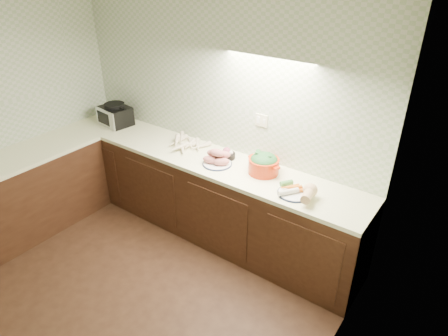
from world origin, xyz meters
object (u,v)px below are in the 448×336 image
Objects in this scene: sweet_potato_plate at (217,159)px; parsnip_pile at (181,143)px; toaster_oven at (115,115)px; dutch_oven at (264,164)px; onion_bowl at (228,154)px; veg_plate at (302,191)px.

parsnip_pile is at bearing 170.62° from sweet_potato_plate.
toaster_oven is at bearing 179.80° from parsnip_pile.
dutch_oven is at bearing 14.27° from sweet_potato_plate.
sweet_potato_plate is 0.81× the size of dutch_oven.
dutch_oven is (0.45, -0.05, 0.06)m from onion_bowl.
onion_bowl is 0.94m from veg_plate.
sweet_potato_plate is 1.97× the size of onion_bowl.
parsnip_pile is (1.04, -0.00, -0.09)m from toaster_oven.
parsnip_pile is at bearing -172.74° from onion_bowl.
parsnip_pile is 0.57m from onion_bowl.
toaster_oven reaches higher than sweet_potato_plate.
toaster_oven is 1.61m from onion_bowl.
toaster_oven is 1.60m from sweet_potato_plate.
parsnip_pile is at bearing 6.91° from toaster_oven.
onion_bowl is 0.46m from dutch_oven.
toaster_oven reaches higher than dutch_oven.
toaster_oven reaches higher than onion_bowl.
toaster_oven reaches higher than parsnip_pile.
toaster_oven is 1.00× the size of parsnip_pile.
veg_plate is at bearing -4.90° from dutch_oven.
parsnip_pile is 0.57m from sweet_potato_plate.
dutch_oven reaches higher than onion_bowl.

